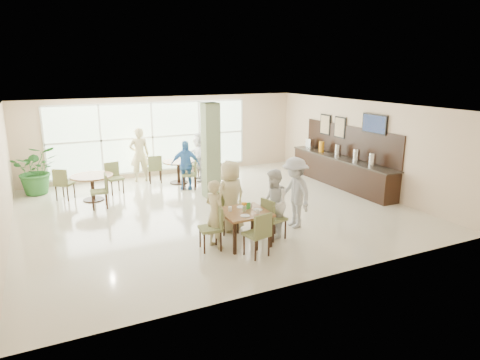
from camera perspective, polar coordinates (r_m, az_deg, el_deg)
name	(u,v)px	position (r m, az deg, el deg)	size (l,w,h in m)	color
ground	(215,210)	(11.77, -3.42, -3.95)	(10.00, 10.00, 0.00)	beige
room_shell	(214,148)	(11.34, -3.55, 4.23)	(10.00, 10.00, 10.00)	white
window_bank	(153,137)	(15.43, -11.59, 5.61)	(7.00, 0.04, 7.00)	silver
column	(211,151)	(12.64, -3.91, 3.91)	(0.45, 0.45, 2.80)	#6A7954
main_table	(244,215)	(9.32, 0.55, -4.70)	(1.01, 1.01, 0.75)	brown
round_table_left	(92,180)	(13.15, -19.13, -0.06)	(1.20, 1.20, 0.75)	brown
round_table_right	(178,167)	(14.46, -8.22, 1.76)	(1.03, 1.03, 0.75)	brown
chairs_main_table	(242,223)	(9.40, 0.29, -5.76)	(2.05, 1.94, 0.95)	olive
chairs_table_left	(93,184)	(13.18, -19.01, -0.54)	(2.02, 1.84, 0.95)	olive
chairs_table_right	(179,169)	(14.50, -8.18, 1.46)	(1.92, 1.99, 0.95)	olive
tabletop_clutter	(246,208)	(9.30, 0.83, -3.78)	(0.72, 0.76, 0.21)	white
buffet_counter	(341,169)	(14.38, 13.33, 1.42)	(0.64, 4.70, 1.95)	black
wall_tv	(374,124)	(13.44, 17.49, 7.16)	(0.06, 1.00, 0.58)	black
framed_art_a	(340,127)	(14.68, 13.18, 6.85)	(0.05, 0.55, 0.70)	black
framed_art_b	(325,125)	(15.31, 11.30, 7.26)	(0.05, 0.55, 0.70)	black
potted_plant	(37,170)	(14.43, -25.49, 1.24)	(1.36, 1.36, 1.51)	#2B6C2C
teen_left	(215,214)	(9.14, -3.33, -4.54)	(0.55, 0.36, 1.50)	#C6B784
teen_far	(231,196)	(10.05, -1.26, -2.14)	(0.83, 0.45, 1.70)	#C6B784
teen_right	(273,204)	(9.68, 4.46, -3.19)	(0.77, 0.60, 1.59)	white
teen_standing	(295,192)	(10.36, 7.31, -1.66)	(1.11, 0.64, 1.72)	#AEAEB1
adult_a	(185,165)	(13.66, -7.30, 2.00)	(0.92, 0.52, 1.56)	#4486CE
adult_b	(200,156)	(14.68, -5.34, 3.15)	(1.55, 0.67, 1.67)	white
adult_standing	(139,155)	(14.84, -13.26, 3.30)	(0.67, 0.44, 1.85)	#C6B784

